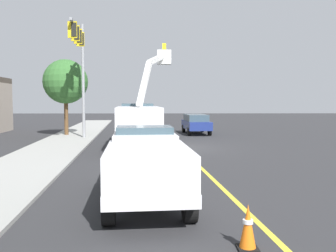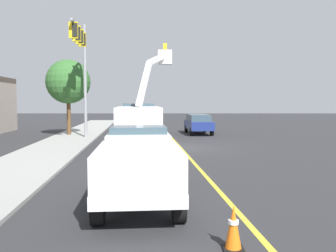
# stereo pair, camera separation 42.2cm
# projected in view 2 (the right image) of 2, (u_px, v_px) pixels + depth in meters

# --- Properties ---
(ground) EXTENTS (120.00, 120.00, 0.00)m
(ground) POSITION_uv_depth(u_px,v_px,m) (181.00, 148.00, 22.10)
(ground) COLOR #2D2D30
(sidewalk_far_side) EXTENTS (60.09, 8.54, 0.12)m
(sidewalk_far_side) POSITION_uv_depth(u_px,v_px,m) (55.00, 148.00, 21.49)
(sidewalk_far_side) COLOR #9E9E99
(sidewalk_far_side) RESTS_ON ground
(lane_centre_stripe) EXTENTS (49.84, 4.28, 0.01)m
(lane_centre_stripe) POSITION_uv_depth(u_px,v_px,m) (181.00, 148.00, 22.10)
(lane_centre_stripe) COLOR yellow
(lane_centre_stripe) RESTS_ON ground
(utility_bucket_truck) EXTENTS (8.38, 3.64, 6.62)m
(utility_bucket_truck) POSITION_uv_depth(u_px,v_px,m) (139.00, 121.00, 22.25)
(utility_bucket_truck) COLOR white
(utility_bucket_truck) RESTS_ON ground
(service_pickup_truck) EXTENTS (5.75, 2.56, 2.06)m
(service_pickup_truck) POSITION_uv_depth(u_px,v_px,m) (139.00, 163.00, 10.22)
(service_pickup_truck) COLOR white
(service_pickup_truck) RESTS_ON ground
(passing_minivan) EXTENTS (4.94, 2.29, 1.69)m
(passing_minivan) POSITION_uv_depth(u_px,v_px,m) (198.00, 123.00, 31.32)
(passing_minivan) COLOR navy
(passing_minivan) RESTS_ON ground
(traffic_cone_leading) EXTENTS (0.40, 0.40, 0.89)m
(traffic_cone_leading) POSITION_uv_depth(u_px,v_px,m) (233.00, 228.00, 6.98)
(traffic_cone_leading) COLOR black
(traffic_cone_leading) RESTS_ON ground
(traffic_cone_mid_front) EXTENTS (0.40, 0.40, 0.84)m
(traffic_cone_mid_front) POSITION_uv_depth(u_px,v_px,m) (173.00, 153.00, 17.06)
(traffic_cone_mid_front) COLOR black
(traffic_cone_mid_front) RESTS_ON ground
(traffic_cone_mid_rear) EXTENTS (0.40, 0.40, 0.86)m
(traffic_cone_mid_rear) POSITION_uv_depth(u_px,v_px,m) (162.00, 134.00, 26.77)
(traffic_cone_mid_rear) COLOR black
(traffic_cone_mid_rear) RESTS_ON ground
(traffic_signal_mast) EXTENTS (5.31, 0.85, 8.53)m
(traffic_signal_mast) POSITION_uv_depth(u_px,v_px,m) (82.00, 54.00, 25.31)
(traffic_signal_mast) COLOR gray
(traffic_signal_mast) RESTS_ON ground
(street_tree_right) EXTENTS (3.56, 3.56, 6.19)m
(street_tree_right) POSITION_uv_depth(u_px,v_px,m) (68.00, 82.00, 29.21)
(street_tree_right) COLOR brown
(street_tree_right) RESTS_ON ground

